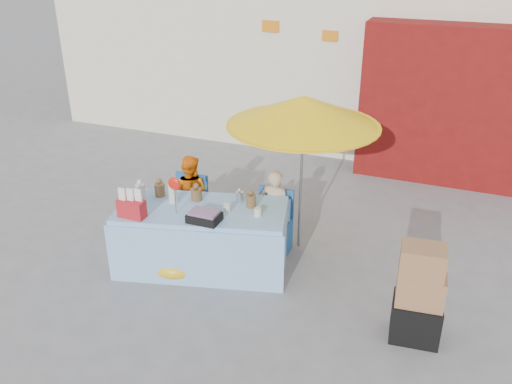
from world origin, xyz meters
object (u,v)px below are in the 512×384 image
at_px(box_stack, 419,297).
at_px(umbrella, 304,112).
at_px(vendor_beige, 275,210).
at_px(vendor_orange, 190,194).
at_px(chair_left, 187,218).
at_px(chair_right, 271,235).
at_px(market_table, 202,236).

bearing_deg(box_stack, umbrella, 141.97).
height_order(vendor_beige, box_stack, vendor_beige).
relative_size(vendor_orange, vendor_beige, 1.01).
relative_size(vendor_beige, box_stack, 1.02).
bearing_deg(box_stack, vendor_beige, 149.54).
relative_size(chair_left, box_stack, 0.77).
distance_m(chair_left, box_stack, 3.40).
bearing_deg(umbrella, chair_right, -136.57).
bearing_deg(box_stack, chair_left, 162.29).
height_order(market_table, chair_left, market_table).
bearing_deg(vendor_beige, vendor_orange, -1.04).
bearing_deg(vendor_orange, chair_right, 172.83).
xyz_separation_m(market_table, chair_left, (-0.56, 0.62, -0.16)).
xyz_separation_m(chair_left, vendor_orange, (0.00, 0.13, 0.31)).
relative_size(umbrella, box_stack, 1.90).
height_order(chair_left, vendor_orange, vendor_orange).
relative_size(market_table, chair_left, 2.71).
distance_m(vendor_beige, box_stack, 2.30).
relative_size(chair_right, vendor_beige, 0.76).
bearing_deg(market_table, chair_left, 117.47).
bearing_deg(umbrella, box_stack, -38.03).
bearing_deg(market_table, box_stack, -23.39).
bearing_deg(chair_left, chair_right, -1.04).
bearing_deg(market_table, vendor_beige, 32.95).
bearing_deg(chair_left, market_table, -48.95).
height_order(market_table, umbrella, umbrella).
relative_size(market_table, umbrella, 1.10).
distance_m(market_table, umbrella, 1.99).
xyz_separation_m(vendor_orange, box_stack, (3.23, -1.17, -0.06)).
height_order(market_table, vendor_orange, market_table).
bearing_deg(chair_left, vendor_orange, 88.84).
relative_size(market_table, vendor_beige, 2.04).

